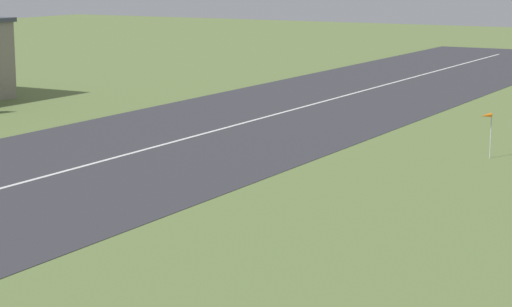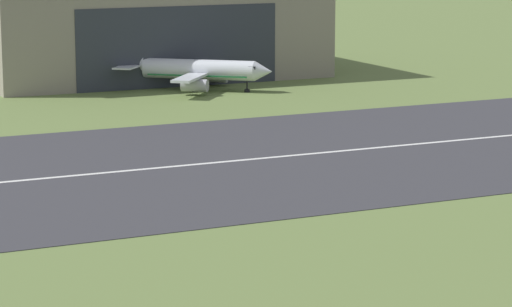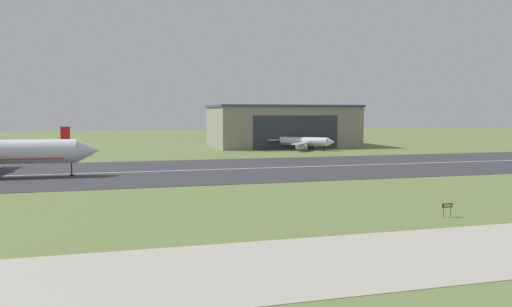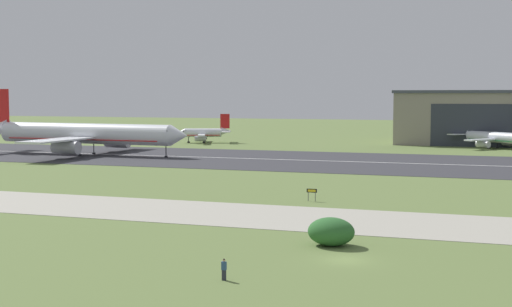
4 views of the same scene
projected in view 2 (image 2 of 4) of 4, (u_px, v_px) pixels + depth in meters
The scene contains 4 objects.
runway_strip at pixel (286, 156), 134.76m from camera, with size 425.72×51.71×0.06m, color #333338.
runway_centreline at pixel (286, 156), 134.75m from camera, with size 383.15×0.70×0.01m, color silver.
hangar_building at pixel (141, 25), 204.94m from camera, with size 57.08×35.54×16.79m.
airplane_parked_west at pixel (197, 70), 186.71m from camera, with size 23.10×22.06×10.03m.
Camera 2 is at (-59.85, -21.02, 25.85)m, focal length 85.00 mm.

